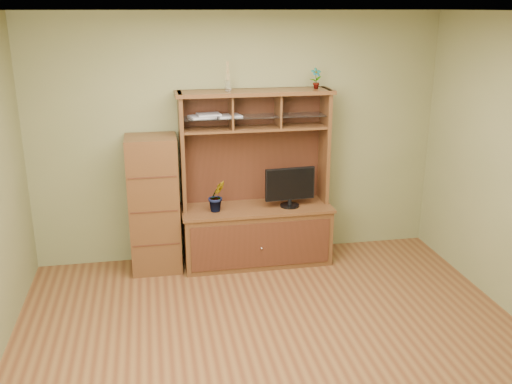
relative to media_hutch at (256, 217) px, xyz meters
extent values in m
cube|color=#552E18|center=(-0.14, -1.73, -0.53)|extent=(4.50, 4.00, 0.02)
cube|color=white|center=(-0.14, -1.73, 2.19)|extent=(4.50, 4.00, 0.02)
cube|color=olive|center=(-0.14, 0.28, 0.83)|extent=(4.50, 0.02, 2.70)
cube|color=olive|center=(-0.14, -3.74, 0.83)|extent=(4.50, 0.02, 2.70)
cube|color=#4A2C15|center=(0.00, -0.02, -0.21)|extent=(1.60, 0.55, 0.62)
cube|color=#341B0E|center=(0.00, -0.30, -0.21)|extent=(1.50, 0.01, 0.50)
sphere|color=silver|center=(0.00, -0.32, -0.24)|extent=(0.02, 0.02, 0.02)
cube|color=#4A2C15|center=(0.00, -0.02, 0.11)|extent=(1.64, 0.59, 0.03)
cube|color=#4A2C15|center=(-0.78, 0.08, 0.75)|extent=(0.04, 0.35, 1.25)
cube|color=#4A2C15|center=(0.78, 0.08, 0.75)|extent=(0.04, 0.35, 1.25)
cube|color=#341B0E|center=(0.00, 0.24, 0.75)|extent=(1.52, 0.02, 1.25)
cube|color=#4A2C15|center=(0.00, 0.08, 1.36)|extent=(1.66, 0.40, 0.04)
cube|color=#4A2C15|center=(0.00, 0.08, 0.98)|extent=(1.52, 0.32, 0.02)
cube|color=#4A2C15|center=(-0.25, 0.08, 1.16)|extent=(0.02, 0.31, 0.35)
cube|color=#4A2C15|center=(0.25, 0.08, 1.16)|extent=(0.02, 0.31, 0.35)
cube|color=silver|center=(0.00, 0.07, 1.11)|extent=(1.50, 0.27, 0.01)
cylinder|color=black|center=(0.36, -0.08, 0.14)|extent=(0.21, 0.21, 0.02)
cylinder|color=black|center=(0.36, -0.08, 0.18)|extent=(0.04, 0.04, 0.07)
cube|color=black|center=(0.36, -0.08, 0.38)|extent=(0.55, 0.08, 0.35)
imported|color=#266121|center=(-0.44, -0.08, 0.30)|extent=(0.22, 0.20, 0.34)
imported|color=#2F6724|center=(0.66, 0.08, 1.49)|extent=(0.12, 0.09, 0.22)
cylinder|color=silver|center=(-0.28, 0.08, 1.43)|extent=(0.06, 0.06, 0.11)
cylinder|color=tan|center=(-0.28, 0.08, 1.58)|extent=(0.04, 0.04, 0.20)
cube|color=#A1A1A5|center=(-0.56, 0.08, 1.12)|extent=(0.30, 0.25, 0.02)
cube|color=#A1A1A5|center=(-0.49, 0.08, 1.14)|extent=(0.26, 0.21, 0.02)
cube|color=#A1A1A5|center=(-0.28, 0.08, 1.12)|extent=(0.28, 0.24, 0.02)
cube|color=#4A2C15|center=(-1.10, 0.02, 0.21)|extent=(0.52, 0.47, 1.47)
cube|color=#341B0E|center=(-1.10, -0.22, -0.16)|extent=(0.48, 0.01, 0.02)
cube|color=#341B0E|center=(-1.10, -0.22, 0.21)|extent=(0.48, 0.01, 0.01)
cube|color=#341B0E|center=(-1.10, -0.22, 0.58)|extent=(0.48, 0.01, 0.02)
camera|label=1|loc=(-1.09, -5.79, 2.20)|focal=40.00mm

